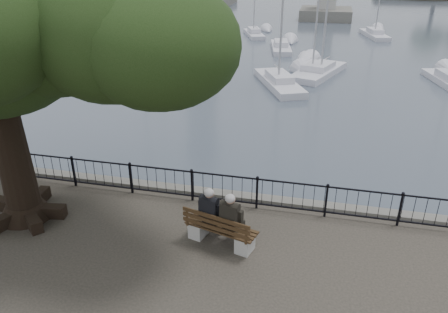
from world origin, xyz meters
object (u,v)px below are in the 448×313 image
(bench, at_px, (220,233))
(person_right, at_px, (233,221))
(lion_monument, at_px, (327,0))
(tree, at_px, (14,18))
(person_left, at_px, (212,215))

(bench, distance_m, person_right, 0.50)
(person_right, relative_size, lion_monument, 0.18)
(bench, xyz_separation_m, tree, (-5.00, 0.13, 5.21))
(person_left, height_order, person_right, same)
(tree, distance_m, lion_monument, 49.89)
(person_left, bearing_deg, bench, -35.89)
(lion_monument, bearing_deg, bench, -91.90)
(tree, bearing_deg, bench, -1.53)
(bench, distance_m, person_left, 0.50)
(person_right, bearing_deg, person_left, 164.84)
(person_right, xyz_separation_m, tree, (-5.33, 0.11, 4.82))
(bench, relative_size, tree, 0.19)
(tree, xyz_separation_m, lion_monument, (6.65, 49.26, -4.25))
(person_left, distance_m, lion_monument, 49.25)
(bench, height_order, person_right, person_right)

